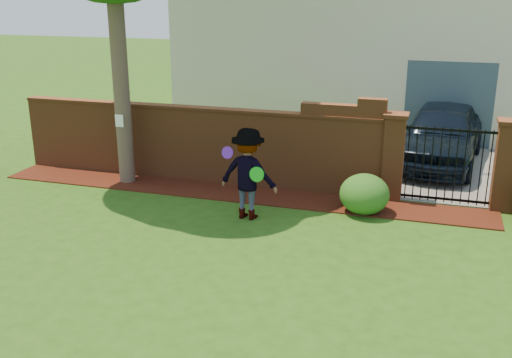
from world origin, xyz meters
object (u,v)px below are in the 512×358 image
(frisbee_purple, at_px, (228,153))
(car, at_px, (440,136))
(frisbee_green, at_px, (257,174))
(man, at_px, (247,174))

(frisbee_purple, bearing_deg, car, 50.90)
(frisbee_green, bearing_deg, car, 56.48)
(car, xyz_separation_m, man, (-3.54, -4.80, 0.12))
(frisbee_purple, bearing_deg, frisbee_green, -12.67)
(frisbee_purple, bearing_deg, man, 5.48)
(car, bearing_deg, frisbee_purple, -122.42)
(man, bearing_deg, car, -120.84)
(man, bearing_deg, frisbee_purple, 11.10)
(man, height_order, frisbee_green, man)
(car, relative_size, frisbee_purple, 19.18)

